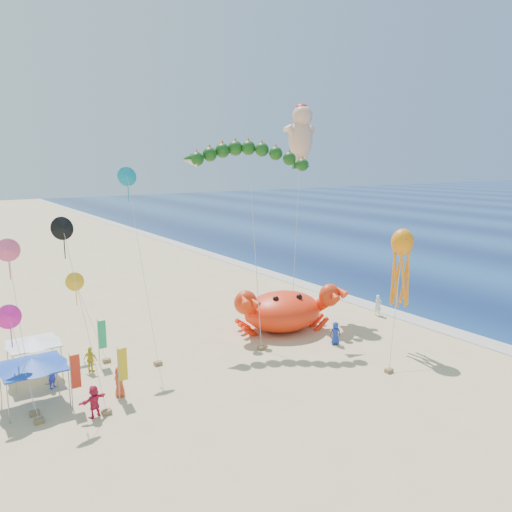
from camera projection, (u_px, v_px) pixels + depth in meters
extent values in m
plane|color=#D1B784|center=(293.00, 343.00, 36.90)|extent=(320.00, 320.00, 0.00)
plane|color=silver|center=(402.00, 316.00, 43.47)|extent=(320.00, 320.00, 0.00)
ellipsoid|color=#FF2D0D|center=(283.00, 311.00, 39.70)|extent=(7.69, 6.95, 3.07)
sphere|color=red|center=(256.00, 305.00, 36.51)|extent=(1.82, 1.82, 1.82)
sphere|color=black|center=(281.00, 299.00, 38.04)|extent=(0.47, 0.47, 0.47)
sphere|color=red|center=(326.00, 292.00, 40.27)|extent=(1.82, 1.82, 1.82)
sphere|color=black|center=(301.00, 296.00, 39.10)|extent=(0.47, 0.47, 0.47)
cone|color=#113F11|center=(197.00, 158.00, 35.40)|extent=(1.31, 0.97, 1.07)
cylinder|color=#B2B2B2|center=(255.00, 254.00, 36.80)|extent=(1.96, 4.49, 12.84)
cube|color=olive|center=(261.00, 348.00, 35.69)|extent=(0.50, 0.35, 0.25)
ellipsoid|color=#E6AD8C|center=(301.00, 139.00, 44.84)|extent=(2.33, 1.92, 3.42)
sphere|color=#E6AD8C|center=(302.00, 116.00, 44.29)|extent=(1.79, 1.79, 1.79)
ellipsoid|color=red|center=(302.00, 108.00, 44.26)|extent=(1.16, 1.16, 0.81)
cylinder|color=#B2B2B2|center=(296.00, 232.00, 44.56)|extent=(2.83, 2.71, 13.72)
cube|color=olive|center=(292.00, 312.00, 44.03)|extent=(0.50, 0.35, 0.25)
ellipsoid|color=orange|center=(402.00, 242.00, 34.77)|extent=(1.65, 1.48, 1.89)
cylinder|color=#B2B2B2|center=(396.00, 307.00, 33.36)|extent=(3.96, 2.78, 7.05)
cube|color=olive|center=(389.00, 371.00, 31.85)|extent=(0.50, 0.35, 0.25)
cylinder|color=gray|center=(8.00, 404.00, 25.48)|extent=(0.06, 0.06, 2.20)
cylinder|color=gray|center=(69.00, 389.00, 27.14)|extent=(0.06, 0.06, 2.20)
cylinder|color=gray|center=(0.00, 382.00, 27.95)|extent=(0.06, 0.06, 2.20)
cylinder|color=gray|center=(57.00, 370.00, 29.61)|extent=(0.06, 0.06, 2.20)
cube|color=#133BAC|center=(32.00, 366.00, 27.33)|extent=(3.27, 3.27, 0.08)
cone|color=#133BAC|center=(32.00, 362.00, 27.28)|extent=(3.60, 3.60, 0.45)
cylinder|color=gray|center=(15.00, 374.00, 29.09)|extent=(0.06, 0.06, 2.20)
cylinder|color=gray|center=(62.00, 363.00, 30.54)|extent=(0.06, 0.06, 2.20)
cylinder|color=gray|center=(8.00, 359.00, 31.25)|extent=(0.06, 0.06, 2.20)
cylinder|color=gray|center=(52.00, 350.00, 32.71)|extent=(0.06, 0.06, 2.20)
cube|color=white|center=(33.00, 344.00, 30.68)|extent=(2.90, 2.90, 0.08)
cone|color=white|center=(33.00, 340.00, 30.63)|extent=(3.19, 3.19, 0.45)
cylinder|color=gray|center=(118.00, 374.00, 27.86)|extent=(0.05, 0.05, 3.20)
cube|color=gold|center=(123.00, 364.00, 27.92)|extent=(0.50, 0.04, 1.90)
cylinder|color=gray|center=(71.00, 381.00, 26.93)|extent=(0.05, 0.05, 3.20)
cube|color=red|center=(76.00, 371.00, 26.99)|extent=(0.50, 0.04, 1.90)
cylinder|color=gray|center=(99.00, 343.00, 32.64)|extent=(0.05, 0.05, 3.20)
cube|color=#1BA462|center=(102.00, 335.00, 32.70)|extent=(0.50, 0.04, 1.90)
imported|color=#C21F46|center=(94.00, 401.00, 26.22)|extent=(1.70, 1.00, 1.75)
imported|color=white|center=(378.00, 305.00, 43.44)|extent=(0.74, 0.57, 1.82)
imported|color=#1A329C|center=(335.00, 333.00, 36.62)|extent=(0.97, 0.82, 1.69)
imported|color=#CE4320|center=(120.00, 382.00, 28.53)|extent=(0.64, 0.91, 1.78)
imported|color=white|center=(48.00, 370.00, 30.17)|extent=(1.06, 1.00, 1.72)
imported|color=gold|center=(91.00, 360.00, 31.78)|extent=(0.95, 1.02, 1.68)
imported|color=#232CCC|center=(52.00, 375.00, 29.55)|extent=(0.72, 0.71, 1.68)
cone|color=#F4517E|center=(8.00, 250.00, 27.73)|extent=(1.30, 0.51, 1.32)
cylinder|color=#B2B2B2|center=(24.00, 328.00, 27.43)|extent=(0.55, 3.04, 8.20)
cube|color=olive|center=(41.00, 407.00, 27.13)|extent=(0.50, 0.35, 0.25)
cone|color=gold|center=(75.00, 282.00, 34.44)|extent=(1.30, 0.51, 1.32)
cylinder|color=#B2B2B2|center=(87.00, 322.00, 33.83)|extent=(0.55, 3.04, 4.86)
cube|color=olive|center=(100.00, 362.00, 33.21)|extent=(0.50, 0.35, 0.25)
cone|color=#F61B9B|center=(9.00, 317.00, 26.12)|extent=(1.30, 0.51, 1.32)
cylinder|color=#B2B2B2|center=(24.00, 372.00, 25.52)|extent=(0.55, 3.04, 5.05)
cube|color=olive|center=(39.00, 429.00, 24.92)|extent=(0.50, 0.35, 0.25)
cone|color=black|center=(63.00, 228.00, 27.22)|extent=(1.30, 0.51, 1.32)
cylinder|color=#B2B2B2|center=(81.00, 319.00, 27.04)|extent=(0.55, 3.04, 9.46)
cube|color=olive|center=(99.00, 410.00, 26.86)|extent=(0.50, 0.35, 0.25)
cone|color=#0E849E|center=(128.00, 176.00, 33.16)|extent=(1.30, 0.51, 1.32)
cylinder|color=#B2B2B2|center=(143.00, 270.00, 33.24)|extent=(0.55, 3.04, 12.06)
cube|color=olive|center=(159.00, 361.00, 33.30)|extent=(0.50, 0.35, 0.25)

